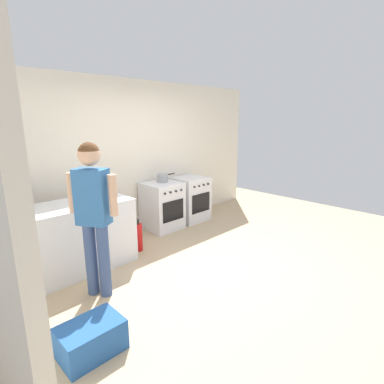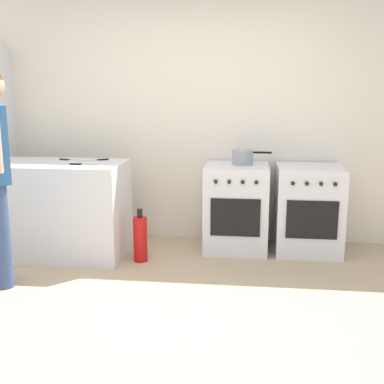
{
  "view_description": "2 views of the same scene",
  "coord_description": "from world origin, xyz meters",
  "px_view_note": "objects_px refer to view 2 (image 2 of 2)",
  "views": [
    {
      "loc": [
        -2.93,
        -2.47,
        1.96
      ],
      "look_at": [
        0.26,
        0.72,
        0.85
      ],
      "focal_mm": 28.0,
      "sensor_mm": 36.0,
      "label": 1
    },
    {
      "loc": [
        0.46,
        -3.08,
        1.57
      ],
      "look_at": [
        0.01,
        0.69,
        0.76
      ],
      "focal_mm": 45.0,
      "sensor_mm": 36.0,
      "label": 2
    }
  ],
  "objects_px": {
    "oven_right": "(308,209)",
    "knife_chef": "(94,160)",
    "pot": "(243,157)",
    "knife_paring": "(67,160)",
    "oven_left": "(236,207)",
    "knife_utility": "(82,164)",
    "fire_extinguisher": "(140,239)"
  },
  "relations": [
    {
      "from": "knife_utility",
      "to": "fire_extinguisher",
      "type": "distance_m",
      "value": 0.86
    },
    {
      "from": "oven_right",
      "to": "knife_utility",
      "type": "xyz_separation_m",
      "value": [
        -2.1,
        -0.48,
        0.48
      ]
    },
    {
      "from": "pot",
      "to": "knife_chef",
      "type": "bearing_deg",
      "value": -170.02
    },
    {
      "from": "fire_extinguisher",
      "to": "knife_chef",
      "type": "bearing_deg",
      "value": 152.2
    },
    {
      "from": "knife_chef",
      "to": "fire_extinguisher",
      "type": "height_order",
      "value": "knife_chef"
    },
    {
      "from": "knife_paring",
      "to": "fire_extinguisher",
      "type": "bearing_deg",
      "value": -18.93
    },
    {
      "from": "oven_right",
      "to": "fire_extinguisher",
      "type": "xyz_separation_m",
      "value": [
        -1.57,
        -0.48,
        -0.21
      ]
    },
    {
      "from": "knife_paring",
      "to": "knife_utility",
      "type": "bearing_deg",
      "value": -47.93
    },
    {
      "from": "knife_utility",
      "to": "pot",
      "type": "bearing_deg",
      "value": 19.75
    },
    {
      "from": "knife_chef",
      "to": "fire_extinguisher",
      "type": "bearing_deg",
      "value": -27.8
    },
    {
      "from": "oven_right",
      "to": "knife_chef",
      "type": "bearing_deg",
      "value": -174.09
    },
    {
      "from": "oven_right",
      "to": "oven_left",
      "type": "bearing_deg",
      "value": -180.0
    },
    {
      "from": "knife_paring",
      "to": "fire_extinguisher",
      "type": "distance_m",
      "value": 1.06
    },
    {
      "from": "knife_utility",
      "to": "fire_extinguisher",
      "type": "xyz_separation_m",
      "value": [
        0.52,
        0.01,
        -0.69
      ]
    },
    {
      "from": "oven_left",
      "to": "knife_paring",
      "type": "xyz_separation_m",
      "value": [
        -1.64,
        -0.22,
        0.48
      ]
    },
    {
      "from": "oven_left",
      "to": "oven_right",
      "type": "height_order",
      "value": "same"
    },
    {
      "from": "knife_chef",
      "to": "oven_right",
      "type": "bearing_deg",
      "value": 5.91
    },
    {
      "from": "oven_left",
      "to": "fire_extinguisher",
      "type": "relative_size",
      "value": 1.7
    },
    {
      "from": "knife_utility",
      "to": "knife_chef",
      "type": "distance_m",
      "value": 0.27
    },
    {
      "from": "knife_paring",
      "to": "knife_chef",
      "type": "xyz_separation_m",
      "value": [
        0.27,
        0.0,
        -0.0
      ]
    },
    {
      "from": "oven_right",
      "to": "knife_chef",
      "type": "relative_size",
      "value": 3.01
    },
    {
      "from": "oven_right",
      "to": "fire_extinguisher",
      "type": "height_order",
      "value": "oven_right"
    },
    {
      "from": "knife_utility",
      "to": "knife_chef",
      "type": "relative_size",
      "value": 0.89
    },
    {
      "from": "pot",
      "to": "knife_paring",
      "type": "height_order",
      "value": "pot"
    },
    {
      "from": "oven_right",
      "to": "knife_utility",
      "type": "height_order",
      "value": "knife_utility"
    },
    {
      "from": "knife_chef",
      "to": "fire_extinguisher",
      "type": "distance_m",
      "value": 0.89
    },
    {
      "from": "pot",
      "to": "knife_paring",
      "type": "distance_m",
      "value": 1.71
    },
    {
      "from": "pot",
      "to": "knife_paring",
      "type": "bearing_deg",
      "value": -171.55
    },
    {
      "from": "knife_paring",
      "to": "knife_chef",
      "type": "relative_size",
      "value": 0.74
    },
    {
      "from": "oven_left",
      "to": "knife_utility",
      "type": "relative_size",
      "value": 3.39
    },
    {
      "from": "pot",
      "to": "oven_left",
      "type": "bearing_deg",
      "value": -145.67
    },
    {
      "from": "oven_right",
      "to": "knife_utility",
      "type": "bearing_deg",
      "value": -167.0
    }
  ]
}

